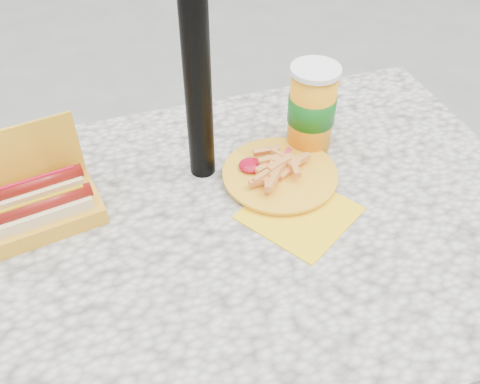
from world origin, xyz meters
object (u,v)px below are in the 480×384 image
object	(u,v)px
umbrella_pole	(193,1)
fries_plate	(280,176)
soda_cup	(312,108)
hotdog_box	(41,203)

from	to	relation	value
umbrella_pole	fries_plate	xyz separation A→B (m)	(0.14, -0.08, -0.34)
umbrella_pole	soda_cup	bearing A→B (deg)	2.31
umbrella_pole	fries_plate	world-z (taller)	umbrella_pole
hotdog_box	soda_cup	bearing A→B (deg)	-4.69
fries_plate	soda_cup	world-z (taller)	soda_cup
hotdog_box	fries_plate	distance (m)	0.45
hotdog_box	soda_cup	size ratio (longest dim) A/B	1.18
hotdog_box	umbrella_pole	bearing A→B (deg)	-2.58
umbrella_pole	fries_plate	bearing A→B (deg)	-30.54
fries_plate	soda_cup	bearing A→B (deg)	42.26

